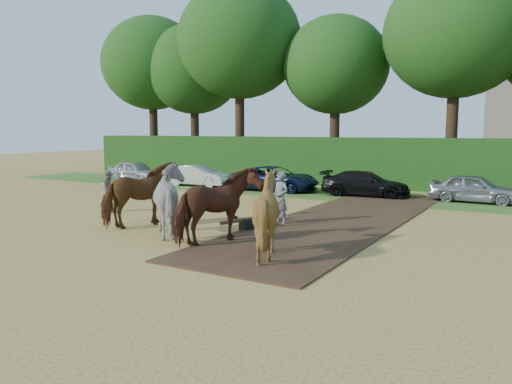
{
  "coord_description": "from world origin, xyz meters",
  "views": [
    {
      "loc": [
        8.22,
        -11.03,
        3.46
      ],
      "look_at": [
        -0.14,
        3.22,
        1.4
      ],
      "focal_mm": 35.0,
      "sensor_mm": 36.0,
      "label": 1
    }
  ],
  "objects_px": {
    "parked_cars": "(411,186)",
    "plough_team": "(198,203)",
    "spectator_near": "(109,192)",
    "spectator_far": "(231,197)"
  },
  "relations": [
    {
      "from": "parked_cars",
      "to": "plough_team",
      "type": "bearing_deg",
      "value": -106.23
    },
    {
      "from": "spectator_near",
      "to": "spectator_far",
      "type": "bearing_deg",
      "value": -68.61
    },
    {
      "from": "parked_cars",
      "to": "spectator_far",
      "type": "bearing_deg",
      "value": -117.97
    },
    {
      "from": "spectator_far",
      "to": "plough_team",
      "type": "xyz_separation_m",
      "value": [
        1.11,
        -3.57,
        0.31
      ]
    },
    {
      "from": "spectator_far",
      "to": "parked_cars",
      "type": "distance_m",
      "value": 10.15
    },
    {
      "from": "spectator_far",
      "to": "parked_cars",
      "type": "height_order",
      "value": "spectator_far"
    },
    {
      "from": "spectator_far",
      "to": "plough_team",
      "type": "height_order",
      "value": "plough_team"
    },
    {
      "from": "spectator_far",
      "to": "spectator_near",
      "type": "bearing_deg",
      "value": 107.8
    },
    {
      "from": "spectator_far",
      "to": "parked_cars",
      "type": "bearing_deg",
      "value": -23.68
    },
    {
      "from": "spectator_far",
      "to": "plough_team",
      "type": "relative_size",
      "value": 0.21
    }
  ]
}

